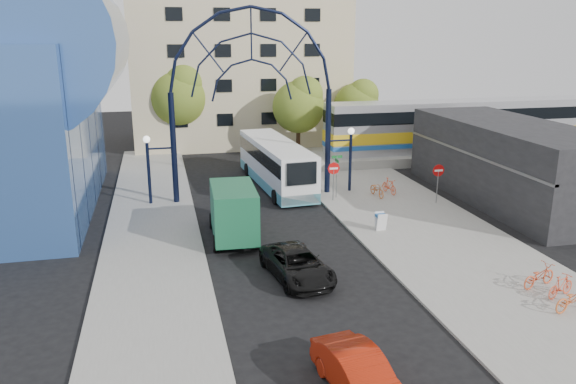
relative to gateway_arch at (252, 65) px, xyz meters
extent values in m
plane|color=black|center=(0.00, -14.00, -8.56)|extent=(120.00, 120.00, 0.00)
cube|color=gray|center=(8.00, -10.00, -8.50)|extent=(8.00, 56.00, 0.12)
cube|color=gray|center=(-6.50, -8.00, -8.50)|extent=(5.00, 50.00, 0.12)
cylinder|color=black|center=(-5.00, 0.00, -5.06)|extent=(0.36, 0.36, 7.00)
cylinder|color=black|center=(5.00, 0.00, -5.06)|extent=(0.36, 0.36, 7.00)
cylinder|color=black|center=(-6.60, 0.00, -6.56)|extent=(0.20, 0.20, 4.00)
cylinder|color=black|center=(6.60, 0.00, -6.56)|extent=(0.20, 0.20, 4.00)
sphere|color=white|center=(-6.60, 0.00, -4.36)|extent=(0.44, 0.44, 0.44)
sphere|color=white|center=(6.60, 0.00, -4.36)|extent=(0.44, 0.44, 0.44)
cylinder|color=slate|center=(4.80, -2.00, -7.34)|extent=(0.06, 0.06, 2.20)
cylinder|color=red|center=(4.80, -2.00, -6.34)|extent=(0.80, 0.04, 0.80)
cube|color=white|center=(4.80, -2.03, -6.34)|extent=(0.55, 0.02, 0.12)
cylinder|color=slate|center=(11.00, -4.00, -7.34)|extent=(0.06, 0.06, 2.20)
cylinder|color=red|center=(11.00, -4.00, -6.34)|extent=(0.76, 0.04, 0.76)
cube|color=white|center=(11.00, -4.03, -6.34)|extent=(0.55, 0.02, 0.12)
cylinder|color=slate|center=(5.20, -1.40, -7.04)|extent=(0.05, 0.05, 2.80)
cube|color=#146626|center=(5.20, -1.40, -5.74)|extent=(0.70, 0.03, 0.18)
cube|color=#146626|center=(5.20, -1.40, -5.99)|extent=(0.03, 0.70, 0.18)
cube|color=white|center=(5.60, -8.20, -7.94)|extent=(0.55, 0.26, 0.99)
cube|color=white|center=(5.60, -7.85, -7.94)|extent=(0.55, 0.26, 0.99)
cube|color=#1E59A5|center=(5.60, -8.02, -7.61)|extent=(0.55, 0.42, 0.14)
cylinder|color=#345A9F|center=(-12.00, 1.00, 1.44)|extent=(9.00, 16.00, 9.00)
cube|color=black|center=(16.00, -4.00, -6.06)|extent=(6.00, 16.00, 5.00)
cube|color=beige|center=(2.00, 21.00, -1.56)|extent=(20.00, 12.00, 14.00)
cube|color=gray|center=(20.00, 8.00, -8.16)|extent=(32.00, 5.00, 0.80)
cube|color=#B7B7BC|center=(20.00, 8.00, -5.66)|extent=(25.00, 3.00, 4.20)
cube|color=gold|center=(20.00, 8.00, -6.26)|extent=(25.10, 3.05, 0.90)
cube|color=black|center=(20.00, 8.00, -4.66)|extent=(25.05, 3.05, 1.00)
cube|color=#1E59A5|center=(20.00, 8.00, -6.96)|extent=(25.10, 3.05, 0.35)
cylinder|color=#382314|center=(6.00, 12.00, -7.30)|extent=(0.36, 0.36, 2.52)
sphere|color=#48681B|center=(6.00, 12.00, -4.22)|extent=(4.48, 4.48, 4.48)
sphere|color=#48681B|center=(6.50, 11.70, -3.10)|extent=(3.08, 3.08, 3.08)
cylinder|color=#382314|center=(-4.00, 16.00, -7.12)|extent=(0.36, 0.36, 2.88)
sphere|color=#48681B|center=(-4.00, 16.00, -3.60)|extent=(5.12, 5.12, 5.12)
sphere|color=#48681B|center=(-3.50, 15.70, -2.32)|extent=(3.52, 3.52, 3.52)
cylinder|color=#382314|center=(12.00, 14.00, -7.39)|extent=(0.36, 0.36, 2.34)
sphere|color=#48681B|center=(12.00, 14.00, -4.53)|extent=(4.16, 4.16, 4.16)
sphere|color=#48681B|center=(12.50, 13.70, -3.49)|extent=(2.86, 2.86, 2.86)
cube|color=white|center=(2.03, 2.68, -6.82)|extent=(3.34, 11.55, 2.87)
cube|color=#50A2B3|center=(2.03, 2.68, -8.01)|extent=(3.37, 11.55, 0.69)
cube|color=black|center=(2.03, 2.68, -6.23)|extent=(3.38, 11.33, 0.89)
cube|color=black|center=(2.44, -3.07, -6.28)|extent=(1.88, 0.27, 1.39)
cube|color=black|center=(1.62, 8.31, -6.97)|extent=(2.38, 0.35, 1.59)
cylinder|color=black|center=(0.54, 6.12, -8.08)|extent=(0.35, 0.97, 0.95)
cylinder|color=black|center=(3.00, 6.29, -8.08)|extent=(0.35, 0.97, 0.95)
cylinder|color=black|center=(1.10, -1.62, -8.08)|extent=(0.35, 0.97, 0.95)
cylinder|color=black|center=(3.56, -1.44, -8.08)|extent=(0.35, 0.97, 0.95)
cube|color=black|center=(-2.23, -5.07, -7.56)|extent=(2.17, 2.25, 1.98)
cube|color=black|center=(-2.19, -3.99, -7.16)|extent=(1.81, 0.17, 0.90)
cube|color=#185D3B|center=(-2.35, -7.78, -6.84)|extent=(2.35, 4.24, 2.52)
cylinder|color=black|center=(-3.28, -5.30, -8.12)|extent=(0.27, 0.88, 0.87)
cylinder|color=black|center=(-1.21, -5.39, -8.12)|extent=(0.27, 0.88, 0.87)
cylinder|color=black|center=(-3.44, -8.81, -8.12)|extent=(0.27, 0.88, 0.87)
cylinder|color=black|center=(-1.37, -8.90, -8.12)|extent=(0.27, 0.88, 0.87)
imported|color=black|center=(-0.26, -12.80, -7.90)|extent=(2.86, 5.00, 1.31)
imported|color=#9C1C09|center=(-0.46, -21.26, -7.88)|extent=(2.06, 4.29, 1.36)
imported|color=#CB6428|center=(7.89, -1.78, -7.96)|extent=(0.81, 1.87, 0.95)
imported|color=#FB5B32|center=(8.94, -1.29, -7.93)|extent=(0.73, 1.74, 1.02)
imported|color=#D16029|center=(9.33, -18.30, -7.94)|extent=(1.99, 1.07, 0.99)
imported|color=#E04D2C|center=(9.65, -17.20, -7.96)|extent=(1.65, 0.94, 0.96)
imported|color=#D15029|center=(9.41, -16.16, -7.94)|extent=(1.99, 1.19, 0.99)
camera|label=1|loc=(-5.82, -34.95, 1.91)|focal=35.00mm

